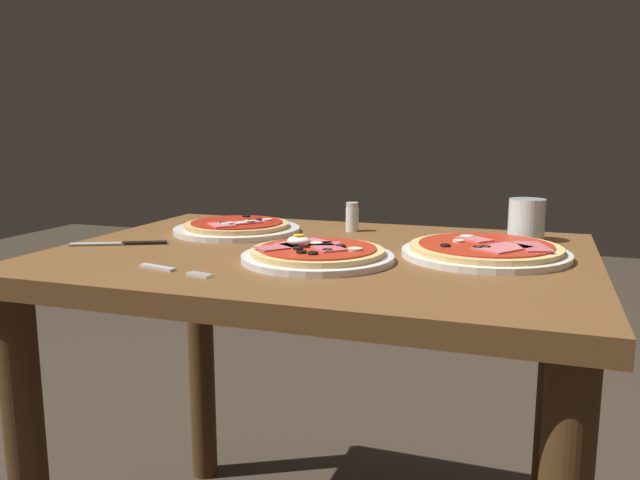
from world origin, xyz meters
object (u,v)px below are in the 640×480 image
dining_table (320,316)px  pizza_foreground (317,254)px  pizza_across_right (485,251)px  fork (169,270)px  salt_shaker (352,217)px  pizza_across_left (237,227)px  water_glass_near (526,222)px  knife (126,243)px

dining_table → pizza_foreground: (0.03, -0.09, 0.14)m
pizza_across_right → fork: pizza_across_right is taller
pizza_across_right → salt_shaker: (-0.32, 0.20, 0.02)m
salt_shaker → pizza_foreground: bearing=-84.7°
pizza_across_left → water_glass_near: (0.63, 0.11, 0.03)m
dining_table → fork: size_ratio=6.60×
dining_table → water_glass_near: (0.38, 0.25, 0.17)m
water_glass_near → dining_table: bearing=-146.7°
pizza_across_left → water_glass_near: 0.64m
water_glass_near → fork: 0.75m
pizza_foreground → knife: pizza_foreground is taller
dining_table → pizza_across_right: (0.31, 0.05, 0.14)m
pizza_across_right → fork: size_ratio=1.99×
fork → knife: (-0.22, 0.18, 0.00)m
knife → dining_table: bearing=9.9°
salt_shaker → knife: bearing=-141.4°
fork → salt_shaker: bearing=70.2°
knife → salt_shaker: 0.50m
water_glass_near → fork: size_ratio=0.57×
pizza_across_left → dining_table: bearing=-29.7°
knife → pizza_across_left: bearing=54.7°
dining_table → pizza_across_left: (-0.25, 0.14, 0.14)m
pizza_across_right → fork: (-0.49, -0.29, -0.01)m
dining_table → pizza_across_left: bearing=150.3°
fork → salt_shaker: 0.53m
pizza_across_right → water_glass_near: water_glass_near is taller
pizza_foreground → salt_shaker: (-0.03, 0.34, 0.02)m
water_glass_near → pizza_foreground: bearing=-136.1°
knife → salt_shaker: bearing=38.6°
pizza_across_right → salt_shaker: bearing=147.8°
pizza_across_left → water_glass_near: bearing=9.6°
pizza_across_left → water_glass_near: size_ratio=3.22×
pizza_across_right → pizza_across_left: bearing=170.2°
dining_table → fork: (-0.18, -0.25, 0.13)m
knife → salt_shaker: (0.39, 0.31, 0.03)m
pizza_across_left → knife: pizza_across_left is taller
pizza_foreground → water_glass_near: bearing=43.9°
dining_table → water_glass_near: bearing=33.3°
pizza_foreground → fork: (-0.21, -0.16, -0.01)m
pizza_foreground → pizza_across_left: 0.36m
pizza_foreground → pizza_across_right: pizza_foreground is taller
dining_table → pizza_across_right: size_ratio=3.32×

